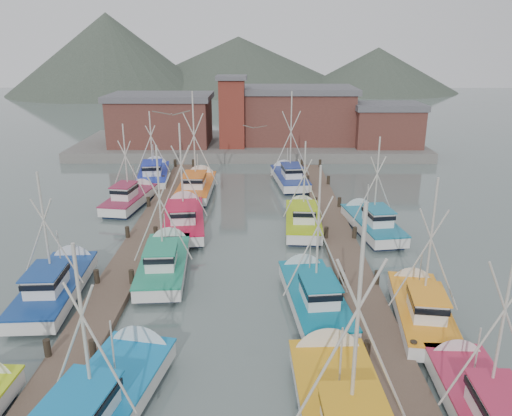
{
  "coord_description": "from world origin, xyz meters",
  "views": [
    {
      "loc": [
        1.27,
        -27.69,
        13.53
      ],
      "look_at": [
        1.07,
        5.01,
        2.6
      ],
      "focal_mm": 35.0,
      "sensor_mm": 36.0,
      "label": 1
    }
  ],
  "objects_px": {
    "lookout_tower": "(232,111)",
    "boat_12": "(197,186)",
    "boat_1": "(345,416)",
    "boat_4": "(165,261)",
    "boat_0": "(104,402)",
    "boat_8": "(184,218)"
  },
  "relations": [
    {
      "from": "boat_8",
      "to": "lookout_tower",
      "type": "bearing_deg",
      "value": 76.88
    },
    {
      "from": "boat_1",
      "to": "boat_8",
      "type": "xyz_separation_m",
      "value": [
        -8.86,
        21.22,
        -0.0
      ]
    },
    {
      "from": "boat_0",
      "to": "boat_12",
      "type": "xyz_separation_m",
      "value": [
        -0.0,
        29.52,
        0.01
      ]
    },
    {
      "from": "lookout_tower",
      "to": "boat_0",
      "type": "height_order",
      "value": "lookout_tower"
    },
    {
      "from": "boat_4",
      "to": "boat_12",
      "type": "relative_size",
      "value": 0.85
    },
    {
      "from": "boat_1",
      "to": "boat_8",
      "type": "bearing_deg",
      "value": 110.14
    },
    {
      "from": "boat_4",
      "to": "boat_8",
      "type": "xyz_separation_m",
      "value": [
        0.05,
        7.87,
        0.0
      ]
    },
    {
      "from": "boat_0",
      "to": "boat_4",
      "type": "relative_size",
      "value": 1.12
    },
    {
      "from": "boat_0",
      "to": "lookout_tower",
      "type": "bearing_deg",
      "value": 97.69
    },
    {
      "from": "boat_1",
      "to": "boat_8",
      "type": "distance_m",
      "value": 23.0
    },
    {
      "from": "boat_1",
      "to": "boat_12",
      "type": "xyz_separation_m",
      "value": [
        -8.93,
        30.23,
        0.0
      ]
    },
    {
      "from": "boat_0",
      "to": "boat_8",
      "type": "relative_size",
      "value": 1.02
    },
    {
      "from": "lookout_tower",
      "to": "boat_1",
      "type": "bearing_deg",
      "value": -82.1
    },
    {
      "from": "lookout_tower",
      "to": "boat_8",
      "type": "relative_size",
      "value": 0.89
    },
    {
      "from": "boat_8",
      "to": "boat_4",
      "type": "bearing_deg",
      "value": -97.73
    },
    {
      "from": "lookout_tower",
      "to": "boat_12",
      "type": "bearing_deg",
      "value": -99.2
    },
    {
      "from": "boat_0",
      "to": "boat_1",
      "type": "bearing_deg",
      "value": 6.43
    },
    {
      "from": "boat_4",
      "to": "boat_12",
      "type": "height_order",
      "value": "boat_12"
    },
    {
      "from": "boat_1",
      "to": "boat_4",
      "type": "distance_m",
      "value": 16.05
    },
    {
      "from": "boat_4",
      "to": "lookout_tower",
      "type": "bearing_deg",
      "value": 81.3
    },
    {
      "from": "boat_1",
      "to": "boat_12",
      "type": "distance_m",
      "value": 31.52
    },
    {
      "from": "lookout_tower",
      "to": "boat_8",
      "type": "xyz_separation_m",
      "value": [
        -2.48,
        -24.74,
        -4.87
      ]
    }
  ]
}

